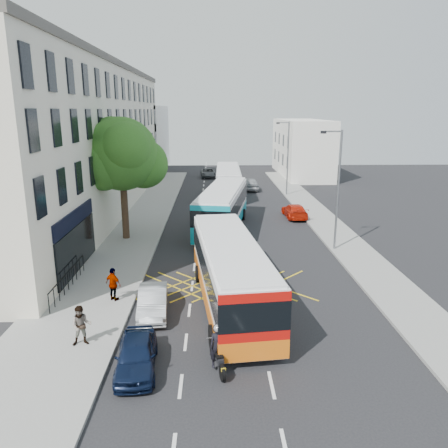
{
  "coord_description": "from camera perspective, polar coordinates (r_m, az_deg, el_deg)",
  "views": [
    {
      "loc": [
        -2.02,
        -16.39,
        9.39
      ],
      "look_at": [
        -1.32,
        11.03,
        2.2
      ],
      "focal_mm": 35.0,
      "sensor_mm": 36.0,
      "label": 1
    }
  ],
  "objects": [
    {
      "name": "red_hatchback",
      "position": [
        39.63,
        9.2,
        1.71
      ],
      "size": [
        1.92,
        4.34,
        1.24
      ],
      "primitive_type": "imported",
      "rotation": [
        0.0,
        0.0,
        3.19
      ],
      "color": "red",
      "rests_on": "ground"
    },
    {
      "name": "bus_far",
      "position": [
        49.2,
        0.56,
        5.66
      ],
      "size": [
        3.01,
        11.33,
        3.17
      ],
      "rotation": [
        0.0,
        0.0,
        -0.02
      ],
      "color": "silver",
      "rests_on": "ground"
    },
    {
      "name": "terrace_far",
      "position": [
        72.52,
        -11.19,
        10.95
      ],
      "size": [
        8.0,
        20.0,
        10.0
      ],
      "primitive_type": "cube",
      "color": "silver",
      "rests_on": "ground"
    },
    {
      "name": "distant_car_grey",
      "position": [
        62.96,
        -2.06,
        6.68
      ],
      "size": [
        2.39,
        4.65,
        1.25
      ],
      "primitive_type": "imported",
      "rotation": [
        0.0,
        0.0,
        0.07
      ],
      "color": "#464A4E",
      "rests_on": "ground"
    },
    {
      "name": "pedestrian_near",
      "position": [
        18.89,
        -18.13,
        -12.5
      ],
      "size": [
        0.93,
        0.79,
        1.68
      ],
      "primitive_type": "imported",
      "rotation": [
        0.0,
        0.0,
        0.2
      ],
      "color": "gray",
      "rests_on": "pavement_left"
    },
    {
      "name": "railings",
      "position": [
        24.58,
        -19.71,
        -6.87
      ],
      "size": [
        0.08,
        5.6,
        1.14
      ],
      "primitive_type": null,
      "color": "black",
      "rests_on": "pavement_left"
    },
    {
      "name": "motorbike",
      "position": [
        16.71,
        -0.85,
        -15.97
      ],
      "size": [
        0.77,
        2.05,
        1.85
      ],
      "rotation": [
        0.0,
        0.0,
        0.23
      ],
      "color": "black",
      "rests_on": "ground"
    },
    {
      "name": "building_right",
      "position": [
        65.91,
        10.07,
        9.78
      ],
      "size": [
        6.0,
        18.0,
        8.0
      ],
      "primitive_type": "cube",
      "color": "silver",
      "rests_on": "ground"
    },
    {
      "name": "distant_car_silver",
      "position": [
        52.92,
        3.46,
        5.26
      ],
      "size": [
        1.93,
        4.44,
        1.49
      ],
      "primitive_type": "imported",
      "rotation": [
        0.0,
        0.0,
        3.18
      ],
      "color": "#939599",
      "rests_on": "ground"
    },
    {
      "name": "terrace_main",
      "position": [
        42.68,
        -18.08,
        10.44
      ],
      "size": [
        8.3,
        45.0,
        13.5
      ],
      "color": "beige",
      "rests_on": "ground"
    },
    {
      "name": "parked_car_silver",
      "position": [
        21.19,
        -9.28,
        -9.96
      ],
      "size": [
        1.63,
        3.87,
        1.24
      ],
      "primitive_type": "imported",
      "rotation": [
        0.0,
        0.0,
        0.09
      ],
      "color": "#9EA1A5",
      "rests_on": "ground"
    },
    {
      "name": "bus_mid",
      "position": [
        35.17,
        -0.17,
        2.17
      ],
      "size": [
        4.71,
        12.23,
        3.36
      ],
      "rotation": [
        0.0,
        0.0,
        -0.17
      ],
      "color": "silver",
      "rests_on": "ground"
    },
    {
      "name": "street_tree",
      "position": [
        32.17,
        -13.26,
        8.78
      ],
      "size": [
        6.3,
        5.7,
        8.8
      ],
      "color": "#382619",
      "rests_on": "pavement_left"
    },
    {
      "name": "lamp_near",
      "position": [
        29.94,
        14.54,
        5.05
      ],
      "size": [
        1.45,
        0.15,
        8.0
      ],
      "color": "slate",
      "rests_on": "pavement_right"
    },
    {
      "name": "parked_car_blue",
      "position": [
        17.16,
        -11.38,
        -16.37
      ],
      "size": [
        1.76,
        3.73,
        1.23
      ],
      "primitive_type": "imported",
      "rotation": [
        0.0,
        0.0,
        0.08
      ],
      "color": "black",
      "rests_on": "ground"
    },
    {
      "name": "pavement_right",
      "position": [
        34.1,
        14.81,
        -1.67
      ],
      "size": [
        3.0,
        70.0,
        0.15
      ],
      "primitive_type": "cube",
      "color": "gray",
      "rests_on": "ground"
    },
    {
      "name": "bus_near",
      "position": [
        21.43,
        0.82,
        -6.28
      ],
      "size": [
        4.0,
        11.86,
        3.27
      ],
      "rotation": [
        0.0,
        0.0,
        0.11
      ],
      "color": "silver",
      "rests_on": "ground"
    },
    {
      "name": "pavement_left",
      "position": [
        33.37,
        -12.61,
        -1.88
      ],
      "size": [
        5.0,
        70.0,
        0.15
      ],
      "primitive_type": "cube",
      "color": "gray",
      "rests_on": "ground"
    },
    {
      "name": "lamp_far",
      "position": [
        49.31,
        8.23,
        8.99
      ],
      "size": [
        1.45,
        0.15,
        8.0
      ],
      "color": "slate",
      "rests_on": "pavement_right"
    },
    {
      "name": "pedestrian_far",
      "position": [
        22.54,
        -14.25,
        -7.64
      ],
      "size": [
        1.06,
        0.89,
        1.7
      ],
      "primitive_type": "imported",
      "rotation": [
        0.0,
        0.0,
        2.56
      ],
      "color": "gray",
      "rests_on": "pavement_left"
    },
    {
      "name": "ground",
      "position": [
        18.99,
        5.01,
        -15.0
      ],
      "size": [
        120.0,
        120.0,
        0.0
      ],
      "primitive_type": "plane",
      "color": "black",
      "rests_on": "ground"
    }
  ]
}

